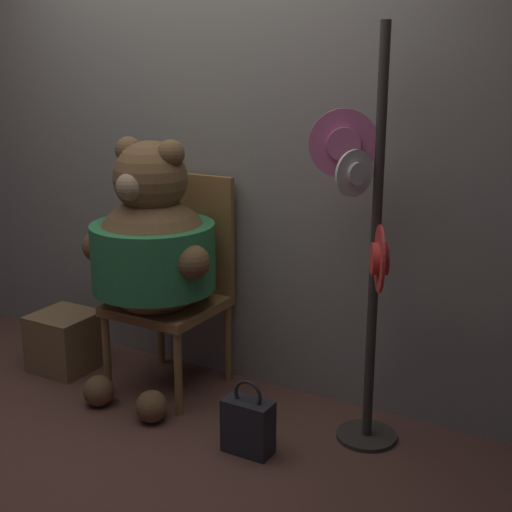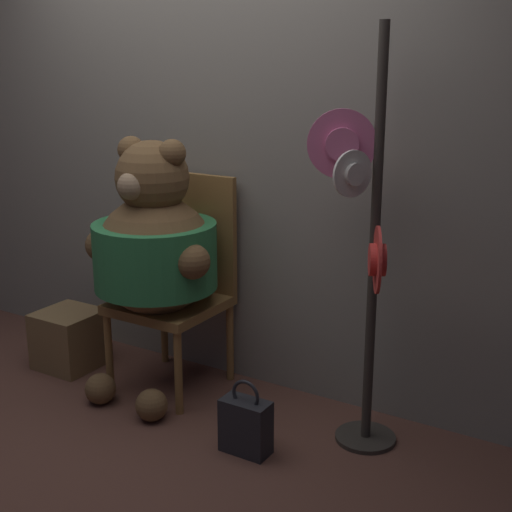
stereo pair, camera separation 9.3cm
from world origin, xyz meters
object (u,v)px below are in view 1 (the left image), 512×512
handbag_on_ground (248,425)px  teddy_bear (152,249)px  hat_display_rack (366,251)px  chair (178,279)px

handbag_on_ground → teddy_bear: bearing=159.2°
handbag_on_ground → hat_display_rack: bearing=39.6°
teddy_bear → handbag_on_ground: size_ratio=3.81×
handbag_on_ground → chair: bearing=146.7°
chair → teddy_bear: teddy_bear is taller
teddy_bear → hat_display_rack: size_ratio=0.72×
chair → teddy_bear: size_ratio=0.84×
hat_display_rack → handbag_on_ground: size_ratio=5.29×
hat_display_rack → handbag_on_ground: hat_display_rack is taller
chair → handbag_on_ground: 0.95m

